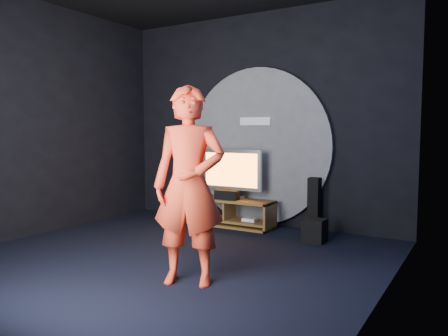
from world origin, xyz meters
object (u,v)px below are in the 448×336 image
Objects in this scene: subwoofer at (315,231)px; player at (189,186)px; media_console at (230,214)px; tower_speaker_right at (314,205)px; tower_speaker_left at (199,195)px; tv at (232,172)px.

subwoofer is 0.16× the size of player.
tower_speaker_right is at bearing 11.83° from media_console.
tower_speaker_left is 2.59× the size of subwoofer.
player is (1.80, -2.82, 0.58)m from tower_speaker_left.
tower_speaker_left is at bearing 101.38° from player.
media_console is 0.75× the size of player.
tv is 2.82m from player.
media_console is at bearing -84.33° from tv.
subwoofer is at bearing 55.39° from player.
media_console is at bearing -18.33° from tower_speaker_left.
media_console is 1.39m from tower_speaker_right.
tv is 1.28× the size of tower_speaker_right.
tower_speaker_right reaches higher than media_console.
tower_speaker_left is 1.00× the size of tower_speaker_right.
subwoofer is at bearing -13.22° from tv.
player reaches higher than media_console.
tower_speaker_left reaches higher than media_console.
tv reaches higher than media_console.
player is (1.02, -2.63, 0.11)m from tv.
media_console is 0.86m from tower_speaker_left.
tv is at bearing 166.78° from subwoofer.
tower_speaker_left is at bearing 166.55° from subwoofer.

